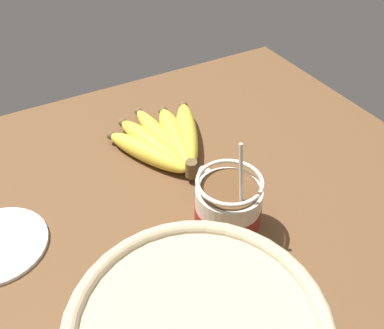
# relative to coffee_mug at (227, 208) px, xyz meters

# --- Properties ---
(table) EXTENTS (0.91, 0.91, 0.04)m
(table) POSITION_rel_coffee_mug_xyz_m (0.02, 0.03, -0.06)
(table) COLOR brown
(table) RESTS_ON ground
(coffee_mug) EXTENTS (0.13, 0.10, 0.17)m
(coffee_mug) POSITION_rel_coffee_mug_xyz_m (0.00, 0.00, 0.00)
(coffee_mug) COLOR beige
(coffee_mug) RESTS_ON table
(banana_bunch) EXTENTS (0.23, 0.20, 0.04)m
(banana_bunch) POSITION_rel_coffee_mug_xyz_m (0.22, -0.01, -0.02)
(banana_bunch) COLOR brown
(banana_bunch) RESTS_ON table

